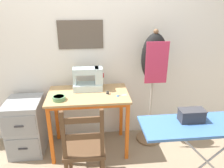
# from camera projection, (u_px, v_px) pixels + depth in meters

# --- Properties ---
(ground_plane) EXTENTS (14.00, 14.00, 0.00)m
(ground_plane) POSITION_uv_depth(u_px,v_px,m) (91.00, 163.00, 2.56)
(ground_plane) COLOR gray
(wall_back) EXTENTS (10.00, 0.07, 2.55)m
(wall_back) POSITION_uv_depth(u_px,v_px,m) (86.00, 44.00, 2.67)
(wall_back) COLOR silver
(wall_back) RESTS_ON ground_plane
(sewing_table) EXTENTS (0.94, 0.56, 0.76)m
(sewing_table) POSITION_uv_depth(u_px,v_px,m) (88.00, 103.00, 2.57)
(sewing_table) COLOR tan
(sewing_table) RESTS_ON ground_plane
(sewing_machine) EXTENTS (0.36, 0.19, 0.30)m
(sewing_machine) POSITION_uv_depth(u_px,v_px,m) (90.00, 80.00, 2.60)
(sewing_machine) COLOR silver
(sewing_machine) RESTS_ON sewing_table
(fabric_bowl) EXTENTS (0.14, 0.14, 0.05)m
(fabric_bowl) POSITION_uv_depth(u_px,v_px,m) (59.00, 98.00, 2.37)
(fabric_bowl) COLOR #56895B
(fabric_bowl) RESTS_ON sewing_table
(scissors) EXTENTS (0.13, 0.06, 0.01)m
(scissors) POSITION_uv_depth(u_px,v_px,m) (120.00, 96.00, 2.48)
(scissors) COLOR silver
(scissors) RESTS_ON sewing_table
(thread_spool_near_machine) EXTENTS (0.04, 0.04, 0.03)m
(thread_spool_near_machine) POSITION_uv_depth(u_px,v_px,m) (108.00, 93.00, 2.52)
(thread_spool_near_machine) COLOR black
(thread_spool_near_machine) RESTS_ON sewing_table
(wooden_chair) EXTENTS (0.40, 0.38, 0.92)m
(wooden_chair) POSITION_uv_depth(u_px,v_px,m) (84.00, 148.00, 2.14)
(wooden_chair) COLOR #513823
(wooden_chair) RESTS_ON ground_plane
(filing_cabinet) EXTENTS (0.40, 0.49, 0.68)m
(filing_cabinet) POSITION_uv_depth(u_px,v_px,m) (26.00, 126.00, 2.67)
(filing_cabinet) COLOR #93999E
(filing_cabinet) RESTS_ON ground_plane
(dress_form) EXTENTS (0.32, 0.32, 1.48)m
(dress_form) POSITION_uv_depth(u_px,v_px,m) (154.00, 65.00, 2.59)
(dress_form) COLOR #846647
(dress_form) RESTS_ON ground_plane
(ironing_board) EXTENTS (1.27, 0.37, 0.82)m
(ironing_board) POSITION_uv_depth(u_px,v_px,m) (214.00, 127.00, 1.88)
(ironing_board) COLOR #3D6BAD
(ironing_board) RESTS_ON ground_plane
(storage_box) EXTENTS (0.22, 0.12, 0.11)m
(storage_box) POSITION_uv_depth(u_px,v_px,m) (192.00, 115.00, 1.87)
(storage_box) COLOR #333338
(storage_box) RESTS_ON ironing_board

